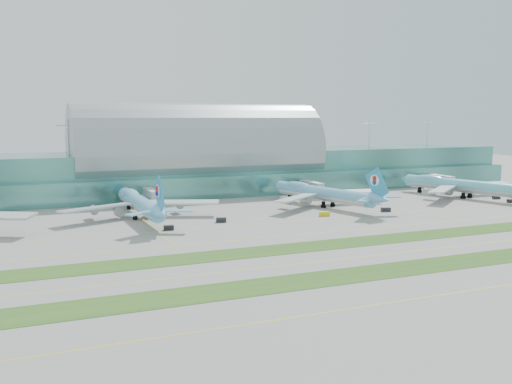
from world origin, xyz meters
name	(u,v)px	position (x,y,z in m)	size (l,w,h in m)	color
ground	(330,246)	(0.00, 0.00, 0.00)	(700.00, 700.00, 0.00)	gray
terminal	(198,163)	(0.01, 128.79, 14.23)	(340.00, 69.10, 36.00)	#3D7A75
grass_strip_near	(389,270)	(0.00, -28.00, 0.04)	(420.00, 12.00, 0.08)	#2D591E
grass_strip_far	(327,245)	(0.00, 2.00, 0.04)	(420.00, 12.00, 0.08)	#2D591E
taxiline_a	(446,294)	(0.00, -48.00, 0.01)	(420.00, 0.35, 0.01)	yellow
taxiline_b	(357,257)	(0.00, -14.00, 0.01)	(420.00, 0.35, 0.01)	yellow
taxiline_c	(301,234)	(0.00, 18.00, 0.01)	(420.00, 0.35, 0.01)	yellow
taxiline_d	(273,223)	(0.00, 40.00, 0.01)	(420.00, 0.35, 0.01)	yellow
airliner_b	(140,202)	(-40.86, 68.08, 5.69)	(59.02, 66.90, 18.43)	#6FC5F5
airliner_c	(322,193)	(34.26, 66.04, 5.67)	(57.11, 65.92, 18.39)	#66B1E0
airliner_d	(459,185)	(105.18, 64.22, 5.88)	(58.70, 67.93, 19.05)	#5EBDD0
gse_c	(169,228)	(-36.88, 41.19, 0.78)	(3.19, 1.86, 1.56)	black
gse_d	(221,220)	(-16.42, 47.63, 0.83)	(3.47, 1.95, 1.67)	black
gse_e	(324,214)	(23.38, 44.55, 0.83)	(3.70, 1.71, 1.65)	#D8C50C
gse_f	(386,209)	(50.59, 44.16, 0.81)	(3.48, 2.09, 1.62)	black
gse_g	(511,201)	(114.97, 43.00, 0.75)	(3.91, 1.79, 1.49)	black
gse_h	(496,197)	(116.96, 53.34, 0.78)	(3.37, 1.59, 1.55)	black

